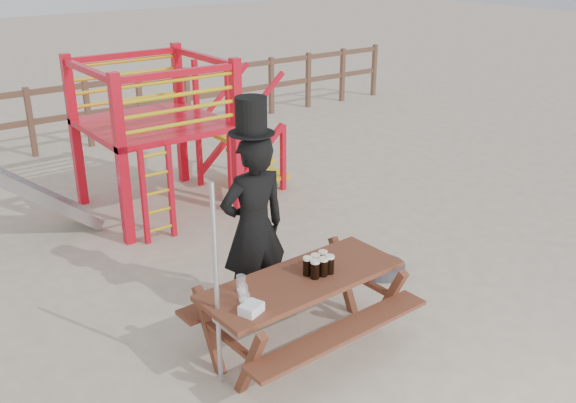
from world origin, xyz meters
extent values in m
plane|color=#BFAF95|center=(0.00, 0.00, 0.00)|extent=(60.00, 60.00, 0.00)
cube|color=brown|center=(0.00, 7.00, 1.10)|extent=(15.00, 0.06, 0.10)
cube|color=brown|center=(0.00, 7.00, 0.60)|extent=(15.00, 0.06, 0.10)
cube|color=brown|center=(-0.50, 7.00, 0.60)|extent=(0.09, 0.09, 1.20)
cube|color=brown|center=(0.50, 7.00, 0.60)|extent=(0.09, 0.09, 1.20)
cube|color=brown|center=(1.50, 7.00, 0.60)|extent=(0.09, 0.09, 1.20)
cube|color=brown|center=(2.50, 7.00, 0.60)|extent=(0.09, 0.09, 1.20)
cube|color=brown|center=(3.50, 7.00, 0.60)|extent=(0.09, 0.09, 1.20)
cube|color=brown|center=(4.50, 7.00, 0.60)|extent=(0.09, 0.09, 1.20)
cube|color=brown|center=(5.50, 7.00, 0.60)|extent=(0.09, 0.09, 1.20)
cube|color=brown|center=(6.50, 7.00, 0.60)|extent=(0.09, 0.09, 1.20)
cube|color=brown|center=(7.50, 7.00, 0.60)|extent=(0.09, 0.09, 1.20)
cube|color=red|center=(-0.60, 2.80, 1.05)|extent=(0.12, 0.12, 2.10)
cube|color=red|center=(1.00, 2.80, 1.05)|extent=(0.12, 0.12, 2.10)
cube|color=red|center=(-0.60, 4.40, 1.05)|extent=(0.12, 0.12, 2.10)
cube|color=red|center=(1.00, 4.40, 1.05)|extent=(0.12, 0.12, 2.10)
cube|color=red|center=(0.20, 3.60, 1.20)|extent=(1.72, 1.72, 0.08)
cube|color=red|center=(0.20, 2.80, 2.00)|extent=(1.60, 0.08, 0.08)
cube|color=red|center=(0.20, 4.40, 2.00)|extent=(1.60, 0.08, 0.08)
cube|color=red|center=(-0.60, 3.60, 2.00)|extent=(0.08, 1.60, 0.08)
cube|color=red|center=(1.00, 3.60, 2.00)|extent=(0.08, 1.60, 0.08)
cylinder|color=gold|center=(0.20, 2.80, 1.38)|extent=(1.50, 0.05, 0.05)
cylinder|color=gold|center=(0.20, 4.40, 1.38)|extent=(1.50, 0.05, 0.05)
cylinder|color=gold|center=(0.20, 2.80, 1.56)|extent=(1.50, 0.05, 0.05)
cylinder|color=gold|center=(0.20, 4.40, 1.56)|extent=(1.50, 0.05, 0.05)
cylinder|color=gold|center=(0.20, 2.80, 1.74)|extent=(1.50, 0.05, 0.05)
cylinder|color=gold|center=(0.20, 4.40, 1.74)|extent=(1.50, 0.05, 0.05)
cylinder|color=gold|center=(0.20, 2.80, 1.92)|extent=(1.50, 0.05, 0.05)
cylinder|color=gold|center=(0.20, 4.40, 1.92)|extent=(1.50, 0.05, 0.05)
cube|color=red|center=(-0.43, 2.65, 0.60)|extent=(0.06, 0.06, 1.20)
cube|color=red|center=(-0.07, 2.65, 0.60)|extent=(0.06, 0.06, 1.20)
cylinder|color=gold|center=(-0.25, 2.65, 0.15)|extent=(0.36, 0.04, 0.04)
cylinder|color=gold|center=(-0.25, 2.65, 0.39)|extent=(0.36, 0.04, 0.04)
cylinder|color=gold|center=(-0.25, 2.65, 0.63)|extent=(0.36, 0.04, 0.04)
cylinder|color=gold|center=(-0.25, 2.65, 0.87)|extent=(0.36, 0.04, 0.04)
cylinder|color=gold|center=(-0.25, 2.65, 1.11)|extent=(0.36, 0.04, 0.04)
cube|color=gold|center=(1.15, 3.60, 1.08)|extent=(0.30, 0.90, 0.06)
cube|color=gold|center=(1.43, 3.60, 0.78)|extent=(0.30, 0.90, 0.06)
cube|color=gold|center=(1.71, 3.60, 0.48)|extent=(0.30, 0.90, 0.06)
cube|color=gold|center=(1.99, 3.60, 0.18)|extent=(0.30, 0.90, 0.06)
cube|color=red|center=(1.55, 3.15, 0.60)|extent=(0.95, 0.08, 0.86)
cube|color=red|center=(1.55, 4.05, 0.60)|extent=(0.95, 0.08, 0.86)
cube|color=#B2B5B9|center=(-1.50, 3.60, 0.62)|extent=(1.53, 0.55, 1.21)
cube|color=#B2B5B9|center=(-1.50, 3.33, 0.66)|extent=(1.58, 0.04, 1.28)
cube|color=#B2B5B9|center=(-1.50, 3.87, 0.66)|extent=(1.58, 0.04, 1.28)
cube|color=brown|center=(-0.24, -0.21, 0.70)|extent=(1.88, 0.77, 0.05)
cube|color=brown|center=(-0.22, -0.72, 0.42)|extent=(1.87, 0.33, 0.04)
cube|color=brown|center=(-0.26, 0.30, 0.42)|extent=(1.87, 0.33, 0.04)
cube|color=brown|center=(-1.03, -0.24, 0.33)|extent=(0.12, 1.12, 0.67)
cube|color=brown|center=(0.55, -0.18, 0.33)|extent=(0.12, 1.12, 0.67)
imported|color=black|center=(-0.26, 0.52, 0.93)|extent=(0.71, 0.49, 1.86)
cube|color=#0C8825|center=(-0.25, 0.67, 1.16)|extent=(0.08, 0.03, 0.43)
cylinder|color=black|center=(-0.26, 0.52, 1.87)|extent=(0.42, 0.42, 0.01)
cylinder|color=black|center=(-0.26, 0.52, 2.04)|extent=(0.29, 0.29, 0.32)
cube|color=white|center=(-0.25, 0.66, 2.15)|extent=(0.15, 0.01, 0.04)
cylinder|color=#B2B2B7|center=(-1.09, -0.19, 0.90)|extent=(0.04, 0.04, 1.80)
cylinder|color=#3A3A3F|center=(1.35, 0.38, 0.06)|extent=(0.50, 0.50, 0.12)
cylinder|color=#3A3A3F|center=(1.35, 0.38, 0.16)|extent=(0.06, 0.06, 0.10)
cube|color=white|center=(-0.91, -0.42, 0.76)|extent=(0.22, 0.20, 0.08)
cylinder|color=black|center=(-0.15, -0.27, 0.79)|extent=(0.08, 0.08, 0.15)
cylinder|color=#F0E7C4|center=(-0.15, -0.27, 0.88)|extent=(0.08, 0.08, 0.02)
cylinder|color=black|center=(-0.07, -0.28, 0.79)|extent=(0.08, 0.08, 0.15)
cylinder|color=#F0E7C4|center=(-0.07, -0.28, 0.88)|extent=(0.08, 0.08, 0.02)
cylinder|color=black|center=(0.01, -0.28, 0.79)|extent=(0.08, 0.08, 0.15)
cylinder|color=#F0E7C4|center=(0.01, -0.28, 0.88)|extent=(0.08, 0.08, 0.02)
cylinder|color=black|center=(-0.17, -0.19, 0.79)|extent=(0.08, 0.08, 0.15)
cylinder|color=#F0E7C4|center=(-0.17, -0.19, 0.88)|extent=(0.08, 0.08, 0.02)
cylinder|color=black|center=(-0.08, -0.19, 0.79)|extent=(0.08, 0.08, 0.15)
cylinder|color=#F0E7C4|center=(-0.08, -0.19, 0.88)|extent=(0.08, 0.08, 0.02)
cylinder|color=black|center=(0.02, -0.18, 0.79)|extent=(0.08, 0.08, 0.15)
cylinder|color=#F0E7C4|center=(0.02, -0.18, 0.88)|extent=(0.08, 0.08, 0.02)
cylinder|color=silver|center=(-0.93, -0.35, 0.79)|extent=(0.08, 0.08, 0.15)
cylinder|color=#F0E7C4|center=(-0.93, -0.35, 0.73)|extent=(0.07, 0.07, 0.02)
cylinder|color=silver|center=(-0.87, -0.24, 0.79)|extent=(0.08, 0.08, 0.15)
cylinder|color=#F0E7C4|center=(-0.87, -0.24, 0.73)|extent=(0.07, 0.07, 0.02)
cylinder|color=silver|center=(-0.80, -0.09, 0.79)|extent=(0.08, 0.08, 0.15)
cylinder|color=#F0E7C4|center=(-0.80, -0.09, 0.73)|extent=(0.07, 0.07, 0.02)
camera|label=1|loc=(-3.28, -4.11, 3.45)|focal=40.00mm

